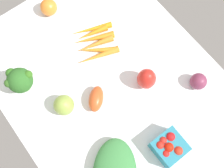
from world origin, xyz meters
TOP-DOWN VIEW (x-y plane):
  - tablecloth at (0.00, 0.00)cm, footprint 104.00×76.00cm
  - berry_basket at (29.99, 1.26)cm, footprint 9.89×9.89cm
  - bell_pepper_red at (6.78, 10.50)cm, footprint 9.76×9.76cm
  - broccoli_head at (-19.44, -26.14)cm, footprint 10.16×10.06cm
  - carrot_bunch at (-18.05, 5.16)cm, footprint 19.07×21.82cm
  - heirloom_tomato_orange at (-41.12, -0.75)cm, footprint 6.82×6.82cm
  - red_onion_center at (18.71, 25.60)cm, footprint 6.22×6.22cm
  - heirloom_tomato_green at (-3.61, -18.73)cm, footprint 7.39×7.39cm
  - roma_tomato at (1.18, -8.14)cm, footprint 10.48×10.58cm

SIDE VIEW (x-z plane):
  - tablecloth at x=0.00cm, z-range 0.00..2.00cm
  - carrot_bunch at x=-18.05cm, z-range 1.94..4.75cm
  - roma_tomato at x=1.18cm, z-range 2.00..7.20cm
  - red_onion_center at x=18.71cm, z-range 2.00..8.22cm
  - heirloom_tomato_orange at x=-41.12cm, z-range 2.00..8.82cm
  - heirloom_tomato_green at x=-3.61cm, z-range 2.00..9.39cm
  - berry_basket at x=29.99cm, z-range 1.86..10.02cm
  - bell_pepper_red at x=6.78cm, z-range 2.00..11.83cm
  - broccoli_head at x=-19.44cm, z-range 3.47..15.81cm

